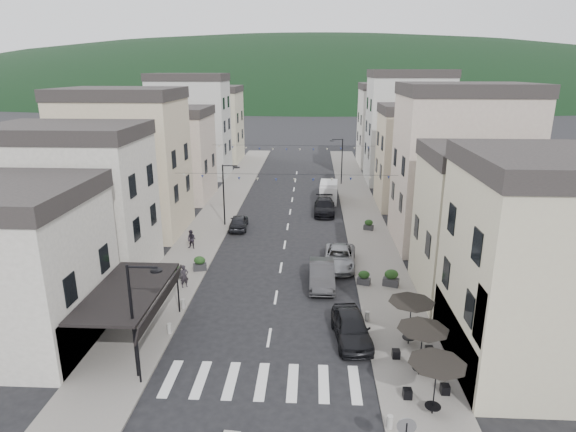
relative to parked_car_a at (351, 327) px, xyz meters
name	(u,v)px	position (x,y,z in m)	size (l,w,h in m)	color
ground	(257,409)	(-4.60, -6.00, -0.80)	(700.00, 700.00, 0.00)	black
sidewalk_left	(222,208)	(-12.10, 26.00, -0.74)	(4.00, 76.00, 0.12)	slate
sidewalk_right	(360,210)	(2.90, 26.00, -0.74)	(4.00, 76.00, 0.12)	slate
hill_backdrop	(310,93)	(-4.60, 294.00, -0.80)	(640.00, 360.00, 70.00)	black
bistro_building	(565,276)	(9.90, -2.00, 4.20)	(10.00, 8.00, 10.00)	#B9AE93
boutique_awning	(132,292)	(-11.85, -1.00, 2.32)	(3.77, 7.50, 3.28)	black
buildings_row_left	(170,144)	(-19.10, 31.75, 5.32)	(10.20, 54.16, 14.00)	#AFABA0
buildings_row_right	(422,146)	(9.90, 30.59, 5.52)	(10.20, 54.16, 14.50)	#B9AE93
cafe_terrace	(422,334)	(3.10, -3.20, 1.56)	(2.50, 8.10, 2.53)	black
streetlamp_left_near	(137,310)	(-10.42, -4.00, 2.90)	(1.70, 0.56, 6.00)	black
streetlamp_left_far	(226,189)	(-10.42, 20.00, 2.90)	(1.70, 0.56, 6.00)	black
streetlamp_right_far	(340,157)	(1.22, 38.00, 2.90)	(1.70, 0.56, 6.00)	black
bollards	(268,336)	(-4.60, -0.50, -0.38)	(11.66, 10.26, 0.60)	gray
bunting_near	(285,178)	(-4.60, 16.00, 4.86)	(19.00, 0.28, 0.62)	black
bunting_far	(293,148)	(-4.60, 32.00, 4.86)	(19.00, 0.28, 0.62)	black
parked_car_a	(351,327)	(0.00, 0.00, 0.00)	(1.88, 4.68, 1.59)	black
parked_car_b	(322,274)	(-1.54, 7.08, 0.02)	(1.72, 4.94, 1.63)	#2E2E30
parked_car_c	(339,257)	(-0.14, 10.51, -0.07)	(2.41, 5.22, 1.45)	gray
parked_car_d	(324,207)	(-0.99, 24.56, -0.03)	(2.13, 5.25, 1.52)	black
parked_car_e	(239,222)	(-9.20, 19.11, -0.10)	(1.64, 4.08, 1.39)	black
delivery_van	(329,191)	(-0.41, 29.78, 0.35)	(2.22, 4.99, 2.34)	silver
pedestrian_a	(184,276)	(-10.98, 6.01, 0.13)	(0.59, 0.39, 1.61)	black
pedestrian_b	(192,239)	(-12.30, 13.42, 0.12)	(0.78, 0.61, 1.60)	black
planter_la	(175,271)	(-12.08, 7.49, -0.17)	(1.05, 0.80, 1.04)	#2E2E30
planter_lb	(200,263)	(-10.60, 8.97, -0.14)	(1.09, 0.77, 1.10)	#29292B
planter_ra	(391,278)	(3.26, 6.98, -0.09)	(1.21, 0.90, 1.20)	#303032
planter_rb	(364,278)	(1.40, 7.13, -0.19)	(1.01, 0.76, 1.01)	#323234
planter_rc	(369,225)	(3.03, 19.14, -0.20)	(0.99, 0.75, 0.99)	#313234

